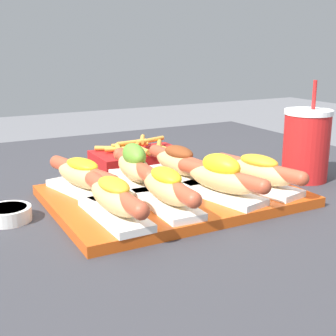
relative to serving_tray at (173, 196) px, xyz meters
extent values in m
cube|color=#CC4C14|center=(0.00, 0.00, 0.00)|extent=(0.44, 0.32, 0.02)
cube|color=white|center=(-0.15, -0.08, 0.02)|extent=(0.06, 0.17, 0.01)
ellipsoid|color=tan|center=(-0.15, -0.08, 0.04)|extent=(0.05, 0.15, 0.04)
cylinder|color=#AD472D|center=(-0.15, -0.08, 0.05)|extent=(0.03, 0.19, 0.03)
sphere|color=#AD472D|center=(-0.15, -0.17, 0.05)|extent=(0.03, 0.03, 0.03)
sphere|color=#AD472D|center=(-0.15, 0.02, 0.05)|extent=(0.03, 0.03, 0.03)
ellipsoid|color=gold|center=(-0.15, -0.08, 0.06)|extent=(0.04, 0.08, 0.02)
cube|color=white|center=(-0.05, -0.07, 0.02)|extent=(0.07, 0.17, 0.01)
ellipsoid|color=tan|center=(-0.05, -0.07, 0.04)|extent=(0.05, 0.15, 0.04)
cylinder|color=#AD472D|center=(-0.05, -0.07, 0.05)|extent=(0.03, 0.19, 0.03)
sphere|color=#AD472D|center=(-0.06, -0.16, 0.05)|extent=(0.03, 0.03, 0.03)
sphere|color=#AD472D|center=(-0.05, 0.02, 0.05)|extent=(0.03, 0.03, 0.03)
ellipsoid|color=yellow|center=(-0.05, -0.07, 0.06)|extent=(0.04, 0.08, 0.02)
cube|color=white|center=(0.06, -0.07, 0.02)|extent=(0.10, 0.18, 0.01)
ellipsoid|color=tan|center=(0.06, -0.07, 0.04)|extent=(0.08, 0.16, 0.04)
cylinder|color=#AD472D|center=(0.06, -0.07, 0.05)|extent=(0.07, 0.19, 0.03)
sphere|color=#AD472D|center=(0.08, -0.16, 0.05)|extent=(0.03, 0.03, 0.03)
sphere|color=#AD472D|center=(0.04, 0.02, 0.05)|extent=(0.03, 0.03, 0.03)
ellipsoid|color=yellow|center=(0.06, -0.07, 0.07)|extent=(0.06, 0.09, 0.04)
cube|color=white|center=(0.15, -0.06, 0.02)|extent=(0.10, 0.18, 0.01)
ellipsoid|color=tan|center=(0.15, -0.06, 0.04)|extent=(0.08, 0.16, 0.04)
cylinder|color=#AD472D|center=(0.15, -0.06, 0.05)|extent=(0.07, 0.19, 0.03)
sphere|color=#AD472D|center=(0.17, -0.16, 0.05)|extent=(0.03, 0.03, 0.03)
sphere|color=#AD472D|center=(0.13, 0.03, 0.05)|extent=(0.03, 0.03, 0.03)
ellipsoid|color=gold|center=(0.15, -0.06, 0.06)|extent=(0.06, 0.09, 0.02)
cube|color=white|center=(-0.15, 0.07, 0.02)|extent=(0.10, 0.18, 0.01)
ellipsoid|color=tan|center=(-0.15, 0.07, 0.04)|extent=(0.08, 0.16, 0.04)
cylinder|color=#AD472D|center=(-0.15, 0.07, 0.05)|extent=(0.07, 0.19, 0.03)
sphere|color=#AD472D|center=(-0.13, -0.02, 0.05)|extent=(0.03, 0.03, 0.03)
sphere|color=#AD472D|center=(-0.17, 0.16, 0.05)|extent=(0.03, 0.03, 0.03)
ellipsoid|color=yellow|center=(-0.15, 0.07, 0.06)|extent=(0.06, 0.09, 0.02)
cube|color=white|center=(-0.05, 0.07, 0.02)|extent=(0.08, 0.18, 0.01)
ellipsoid|color=tan|center=(-0.05, 0.07, 0.04)|extent=(0.07, 0.16, 0.04)
cylinder|color=#AD472D|center=(-0.05, 0.07, 0.05)|extent=(0.05, 0.19, 0.03)
sphere|color=#AD472D|center=(-0.06, -0.02, 0.05)|extent=(0.03, 0.03, 0.03)
sphere|color=#AD472D|center=(-0.03, 0.16, 0.05)|extent=(0.03, 0.03, 0.03)
ellipsoid|color=#5B992D|center=(-0.05, 0.07, 0.07)|extent=(0.05, 0.09, 0.04)
cube|color=white|center=(0.05, 0.07, 0.02)|extent=(0.07, 0.18, 0.01)
ellipsoid|color=tan|center=(0.05, 0.07, 0.04)|extent=(0.06, 0.15, 0.04)
cylinder|color=#AD472D|center=(0.05, 0.07, 0.05)|extent=(0.04, 0.19, 0.03)
sphere|color=#AD472D|center=(0.06, -0.03, 0.05)|extent=(0.03, 0.03, 0.03)
sphere|color=#AD472D|center=(0.04, 0.16, 0.05)|extent=(0.03, 0.03, 0.03)
ellipsoid|color=brown|center=(0.05, 0.07, 0.06)|extent=(0.05, 0.09, 0.03)
cylinder|color=silver|center=(-0.29, 0.04, 0.00)|extent=(0.08, 0.08, 0.02)
cylinder|color=yellow|center=(-0.29, 0.04, 0.01)|extent=(0.06, 0.06, 0.01)
cylinder|color=red|center=(0.31, -0.01, 0.06)|extent=(0.10, 0.10, 0.14)
cylinder|color=white|center=(0.31, -0.01, 0.14)|extent=(0.10, 0.10, 0.01)
cylinder|color=red|center=(0.33, -0.01, 0.17)|extent=(0.01, 0.01, 0.06)
cube|color=#B21919|center=(0.05, 0.27, 0.01)|extent=(0.21, 0.13, 0.03)
cylinder|color=gold|center=(0.08, 0.31, 0.05)|extent=(0.05, 0.07, 0.01)
cylinder|color=gold|center=(0.04, 0.25, 0.03)|extent=(0.05, 0.08, 0.01)
cylinder|color=gold|center=(0.10, 0.25, 0.04)|extent=(0.05, 0.08, 0.01)
cylinder|color=gold|center=(-0.01, 0.30, 0.03)|extent=(0.07, 0.05, 0.01)
cylinder|color=gold|center=(0.04, 0.29, 0.04)|extent=(0.09, 0.02, 0.01)
cylinder|color=gold|center=(0.00, 0.25, 0.04)|extent=(0.03, 0.07, 0.01)
cylinder|color=gold|center=(0.10, 0.29, 0.04)|extent=(0.09, 0.04, 0.01)
cylinder|color=gold|center=(0.00, 0.27, 0.04)|extent=(0.06, 0.03, 0.01)
cylinder|color=gold|center=(0.11, 0.23, 0.03)|extent=(0.02, 0.08, 0.01)
cylinder|color=gold|center=(0.05, 0.23, 0.04)|extent=(0.01, 0.07, 0.01)
cylinder|color=gold|center=(0.05, 0.29, 0.04)|extent=(0.08, 0.02, 0.01)
camera|label=1|loc=(-0.40, -0.73, 0.27)|focal=50.00mm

